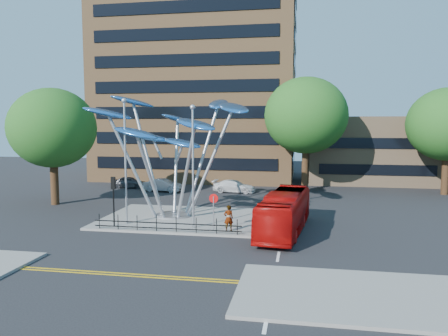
% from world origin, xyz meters
% --- Properties ---
extents(ground, '(120.00, 120.00, 0.00)m').
position_xyz_m(ground, '(0.00, 0.00, 0.00)').
color(ground, black).
rests_on(ground, ground).
extents(traffic_island, '(12.00, 9.00, 0.15)m').
position_xyz_m(traffic_island, '(-1.00, 6.00, 0.07)').
color(traffic_island, slate).
rests_on(traffic_island, ground).
extents(pavement_right, '(12.00, 6.00, 0.15)m').
position_xyz_m(pavement_right, '(11.00, -7.00, 0.07)').
color(pavement_right, slate).
rests_on(pavement_right, ground).
extents(double_yellow_near, '(40.00, 0.12, 0.01)m').
position_xyz_m(double_yellow_near, '(0.00, -6.00, 0.01)').
color(double_yellow_near, gold).
rests_on(double_yellow_near, ground).
extents(double_yellow_far, '(40.00, 0.12, 0.01)m').
position_xyz_m(double_yellow_far, '(0.00, -6.30, 0.01)').
color(double_yellow_far, gold).
rests_on(double_yellow_far, ground).
extents(brick_tower, '(25.00, 15.00, 30.00)m').
position_xyz_m(brick_tower, '(-6.00, 32.00, 15.00)').
color(brick_tower, olive).
rests_on(brick_tower, ground).
extents(low_building_near, '(15.00, 8.00, 8.00)m').
position_xyz_m(low_building_near, '(16.00, 30.00, 4.00)').
color(low_building_near, '#A1805F').
rests_on(low_building_near, ground).
extents(tree_right, '(8.80, 8.80, 12.11)m').
position_xyz_m(tree_right, '(8.00, 22.00, 8.04)').
color(tree_right, black).
rests_on(tree_right, ground).
extents(tree_left, '(7.60, 7.60, 10.32)m').
position_xyz_m(tree_left, '(-14.00, 10.00, 6.79)').
color(tree_left, black).
rests_on(tree_left, ground).
extents(tree_far, '(8.00, 8.00, 10.81)m').
position_xyz_m(tree_far, '(22.00, 22.00, 7.11)').
color(tree_far, black).
rests_on(tree_far, ground).
extents(leaf_sculpture, '(12.72, 9.54, 9.51)m').
position_xyz_m(leaf_sculpture, '(-2.07, 6.68, 6.87)').
color(leaf_sculpture, '#9EA0A5').
rests_on(leaf_sculpture, traffic_island).
extents(street_lamp_left, '(0.36, 0.36, 8.80)m').
position_xyz_m(street_lamp_left, '(-4.50, 3.50, 5.36)').
color(street_lamp_left, '#9EA0A5').
rests_on(street_lamp_left, traffic_island).
extents(street_lamp_right, '(0.36, 0.36, 8.30)m').
position_xyz_m(street_lamp_right, '(0.50, 3.00, 5.09)').
color(street_lamp_right, '#9EA0A5').
rests_on(street_lamp_right, traffic_island).
extents(traffic_light_island, '(0.28, 0.18, 3.42)m').
position_xyz_m(traffic_light_island, '(-5.00, 2.50, 2.61)').
color(traffic_light_island, black).
rests_on(traffic_light_island, traffic_island).
extents(no_entry_sign_island, '(0.60, 0.10, 2.45)m').
position_xyz_m(no_entry_sign_island, '(2.00, 2.52, 1.82)').
color(no_entry_sign_island, '#9EA0A5').
rests_on(no_entry_sign_island, traffic_island).
extents(pedestrian_railing_front, '(10.00, 0.06, 1.00)m').
position_xyz_m(pedestrian_railing_front, '(-1.00, 1.70, 0.55)').
color(pedestrian_railing_front, black).
rests_on(pedestrian_railing_front, traffic_island).
extents(red_bus, '(3.37, 9.94, 2.71)m').
position_xyz_m(red_bus, '(6.60, 3.47, 1.36)').
color(red_bus, '#A90907').
rests_on(red_bus, ground).
extents(pedestrian, '(0.75, 0.63, 1.74)m').
position_xyz_m(pedestrian, '(3.00, 2.50, 1.02)').
color(pedestrian, gray).
rests_on(pedestrian, traffic_island).
extents(parked_car_left, '(3.90, 1.80, 1.29)m').
position_xyz_m(parked_car_left, '(-11.35, 20.65, 0.65)').
color(parked_car_left, '#404248').
rests_on(parked_car_left, ground).
extents(parked_car_mid, '(4.25, 1.91, 1.35)m').
position_xyz_m(parked_car_mid, '(-6.77, 18.72, 0.68)').
color(parked_car_mid, '#9EA1A5').
rests_on(parked_car_mid, ground).
extents(parked_car_right, '(4.57, 2.12, 1.29)m').
position_xyz_m(parked_car_right, '(0.71, 19.54, 0.65)').
color(parked_car_right, silver).
rests_on(parked_car_right, ground).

